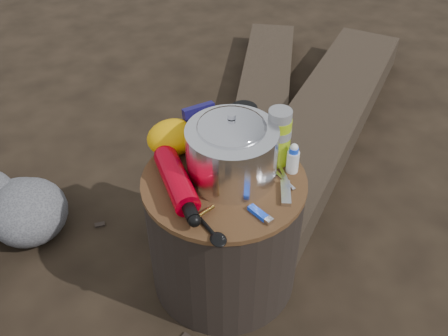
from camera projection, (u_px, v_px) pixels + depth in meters
name	position (u px, v px, depth m)	size (l,w,h in m)	color
ground	(224.00, 274.00, 1.73)	(60.00, 60.00, 0.00)	black
stump	(224.00, 231.00, 1.59)	(0.47, 0.47, 0.44)	black
log_main	(318.00, 132.00, 2.23)	(0.31, 1.85, 0.16)	#30261C
log_small	(264.00, 92.00, 2.52)	(0.24, 1.33, 0.11)	#30261C
foil_windscreen	(232.00, 153.00, 1.41)	(0.26, 0.26, 0.16)	white
camping_pot	(231.00, 145.00, 1.41)	(0.19, 0.19, 0.19)	silver
fuel_bottle	(176.00, 180.00, 1.39)	(0.07, 0.29, 0.07)	red
thermos	(278.00, 137.00, 1.45)	(0.07, 0.07, 0.18)	#A5C816
travel_mug	(243.00, 124.00, 1.55)	(0.08, 0.08, 0.12)	black
stuff_sack	(172.00, 137.00, 1.51)	(0.15, 0.13, 0.11)	#F7A804
food_pouch	(200.00, 125.00, 1.54)	(0.10, 0.02, 0.13)	#14104D
lighter	(258.00, 213.00, 1.33)	(0.02, 0.08, 0.01)	blue
multitool	(286.00, 193.00, 1.39)	(0.03, 0.09, 0.01)	silver
pot_grabber	(281.00, 176.00, 1.45)	(0.03, 0.13, 0.01)	silver
spork	(202.00, 221.00, 1.31)	(0.03, 0.16, 0.01)	black
squeeze_bottle	(293.00, 159.00, 1.45)	(0.04, 0.04, 0.09)	white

